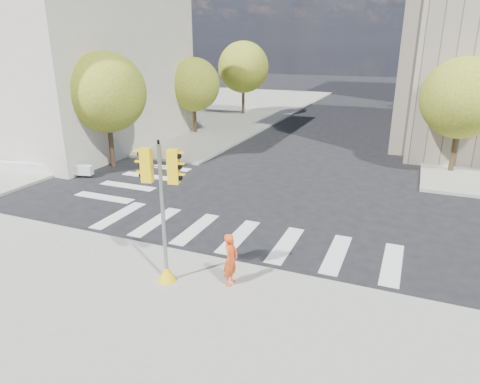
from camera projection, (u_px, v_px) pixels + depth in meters
name	position (u px, v px, depth m)	size (l,w,h in m)	color
ground	(260.00, 218.00, 17.52)	(160.00, 160.00, 0.00)	black
sidewalk_far_left	(171.00, 106.00, 47.39)	(28.00, 40.00, 0.15)	gray
classical_building	(30.00, 48.00, 29.59)	(19.00, 15.00, 12.70)	beige
tree_lw_near	(106.00, 92.00, 23.41)	(4.40, 4.40, 6.41)	#382616
tree_lw_mid	(193.00, 85.00, 32.27)	(4.00, 4.00, 5.77)	#382616
tree_lw_far	(243.00, 67.00, 40.73)	(4.80, 4.80, 6.95)	#382616
tree_re_near	(463.00, 98.00, 22.18)	(4.20, 4.20, 6.16)	#382616
tree_re_mid	(452.00, 76.00, 32.53)	(4.60, 4.60, 6.66)	#382616
tree_re_far	(445.00, 73.00, 43.15)	(4.00, 4.00, 5.88)	#382616
lamp_near	(469.00, 82.00, 25.31)	(0.35, 0.18, 8.11)	black
lamp_far	(455.00, 69.00, 37.50)	(0.35, 0.18, 8.11)	black
traffic_signal	(164.00, 225.00, 12.04)	(1.08, 0.56, 4.22)	yellow
photographer	(231.00, 259.00, 12.21)	(0.57, 0.38, 1.58)	#E84A15
planter_wall	(40.00, 168.00, 23.02)	(6.00, 0.40, 0.50)	silver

